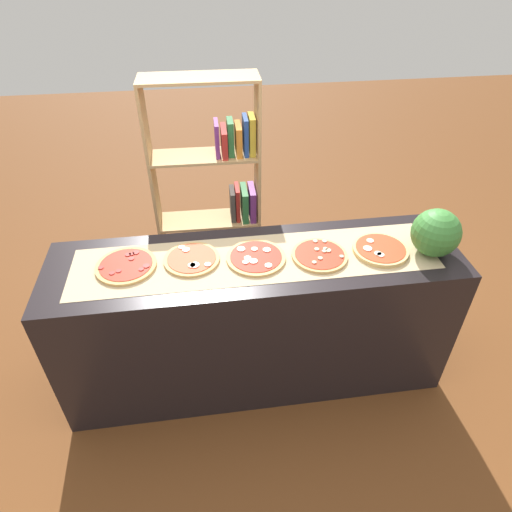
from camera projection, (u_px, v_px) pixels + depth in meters
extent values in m
plane|color=brown|center=(256.00, 368.00, 2.85)|extent=(12.00, 12.00, 0.00)
cube|color=black|center=(256.00, 319.00, 2.58)|extent=(2.19, 0.60, 0.90)
cube|color=tan|center=(256.00, 259.00, 2.30)|extent=(1.90, 0.42, 0.00)
cylinder|color=tan|center=(126.00, 266.00, 2.24)|extent=(0.31, 0.31, 0.02)
cylinder|color=#AD2314|center=(126.00, 264.00, 2.23)|extent=(0.27, 0.27, 0.00)
cylinder|color=maroon|center=(131.00, 259.00, 2.27)|extent=(0.03, 0.03, 0.00)
cylinder|color=maroon|center=(128.00, 254.00, 2.30)|extent=(0.03, 0.03, 0.00)
cylinder|color=maroon|center=(119.00, 271.00, 2.19)|extent=(0.03, 0.03, 0.00)
cylinder|color=maroon|center=(146.00, 266.00, 2.22)|extent=(0.03, 0.03, 0.00)
cylinder|color=maroon|center=(136.00, 252.00, 2.31)|extent=(0.04, 0.04, 0.00)
cylinder|color=maroon|center=(101.00, 267.00, 2.21)|extent=(0.03, 0.03, 0.00)
cylinder|color=maroon|center=(112.00, 273.00, 2.18)|extent=(0.03, 0.03, 0.00)
cylinder|color=maroon|center=(141.00, 269.00, 2.20)|extent=(0.03, 0.03, 0.00)
cylinder|color=maroon|center=(132.00, 254.00, 2.30)|extent=(0.03, 0.03, 0.00)
cylinder|color=tan|center=(192.00, 259.00, 2.29)|extent=(0.29, 0.29, 0.01)
cylinder|color=red|center=(192.00, 258.00, 2.28)|extent=(0.25, 0.25, 0.00)
cylinder|color=#EFE5CC|center=(182.00, 247.00, 2.35)|extent=(0.03, 0.03, 0.00)
cylinder|color=#EFE5CC|center=(195.00, 265.00, 2.23)|extent=(0.05, 0.05, 0.00)
cylinder|color=#EFE5CC|center=(208.00, 264.00, 2.23)|extent=(0.03, 0.03, 0.00)
cylinder|color=#EFE5CC|center=(186.00, 250.00, 2.33)|extent=(0.04, 0.04, 0.00)
cylinder|color=#EFE5CC|center=(192.00, 265.00, 2.23)|extent=(0.04, 0.04, 0.00)
cylinder|color=tan|center=(256.00, 258.00, 2.29)|extent=(0.31, 0.31, 0.01)
cylinder|color=#AD2314|center=(256.00, 257.00, 2.29)|extent=(0.27, 0.27, 0.00)
cylinder|color=#EFE5CC|center=(245.00, 262.00, 2.25)|extent=(0.03, 0.03, 0.00)
cylinder|color=#EFE5CC|center=(254.00, 249.00, 2.33)|extent=(0.03, 0.03, 0.00)
cylinder|color=#EFE5CC|center=(268.00, 265.00, 2.22)|extent=(0.04, 0.04, 0.00)
cylinder|color=#EFE5CC|center=(248.00, 258.00, 2.27)|extent=(0.04, 0.04, 0.00)
cylinder|color=#EFE5CC|center=(253.00, 261.00, 2.25)|extent=(0.04, 0.04, 0.00)
cylinder|color=#EFE5CC|center=(267.00, 250.00, 2.33)|extent=(0.04, 0.04, 0.00)
cylinder|color=#EFE5CC|center=(241.00, 249.00, 2.33)|extent=(0.04, 0.04, 0.00)
cylinder|color=tan|center=(319.00, 255.00, 2.31)|extent=(0.29, 0.29, 0.02)
cylinder|color=red|center=(320.00, 254.00, 2.30)|extent=(0.26, 0.26, 0.00)
cylinder|color=#C6B28E|center=(320.00, 258.00, 2.27)|extent=(0.03, 0.03, 0.01)
cylinder|color=#C6B28E|center=(315.00, 241.00, 2.39)|extent=(0.03, 0.03, 0.01)
cylinder|color=#C6B28E|center=(314.00, 262.00, 2.24)|extent=(0.02, 0.02, 0.01)
cylinder|color=#C6B28E|center=(328.00, 250.00, 2.32)|extent=(0.03, 0.03, 0.01)
cylinder|color=#C6B28E|center=(317.00, 249.00, 2.33)|extent=(0.03, 0.03, 0.01)
cylinder|color=#C6B28E|center=(342.00, 256.00, 2.28)|extent=(0.02, 0.02, 0.01)
cylinder|color=#C6B28E|center=(324.00, 241.00, 2.39)|extent=(0.03, 0.03, 0.01)
cylinder|color=#C6B28E|center=(325.00, 249.00, 2.33)|extent=(0.03, 0.03, 0.01)
cylinder|color=#C6B28E|center=(324.00, 251.00, 2.32)|extent=(0.02, 0.02, 0.01)
cylinder|color=#DBB26B|center=(380.00, 250.00, 2.34)|extent=(0.29, 0.29, 0.02)
cylinder|color=red|center=(381.00, 248.00, 2.34)|extent=(0.26, 0.26, 0.00)
cylinder|color=#EFE5CC|center=(381.00, 255.00, 2.28)|extent=(0.04, 0.04, 0.00)
cylinder|color=#EFE5CC|center=(370.00, 241.00, 2.38)|extent=(0.04, 0.04, 0.00)
cylinder|color=#EFE5CC|center=(378.00, 253.00, 2.29)|extent=(0.04, 0.04, 0.00)
cylinder|color=#EFE5CC|center=(368.00, 248.00, 2.33)|extent=(0.05, 0.05, 0.00)
sphere|color=#387A33|center=(436.00, 233.00, 2.27)|extent=(0.25, 0.25, 0.25)
cube|color=tan|center=(257.00, 187.00, 3.17)|extent=(0.03, 0.26, 1.55)
cube|color=tan|center=(155.00, 192.00, 3.11)|extent=(0.03, 0.26, 1.55)
cube|color=tan|center=(213.00, 272.00, 3.61)|extent=(0.71, 0.28, 0.02)
cube|color=orange|center=(253.00, 260.00, 3.58)|extent=(0.04, 0.22, 0.18)
cube|color=#47423D|center=(247.00, 258.00, 3.56)|extent=(0.05, 0.18, 0.23)
cube|color=#2D753D|center=(241.00, 261.00, 3.57)|extent=(0.04, 0.22, 0.18)
cube|color=silver|center=(237.00, 259.00, 3.55)|extent=(0.04, 0.20, 0.22)
cube|color=gold|center=(232.00, 258.00, 3.54)|extent=(0.03, 0.19, 0.26)
cube|color=tan|center=(209.00, 220.00, 3.30)|extent=(0.71, 0.28, 0.02)
cube|color=#753384|center=(252.00, 202.00, 3.25)|extent=(0.05, 0.22, 0.24)
cube|color=#2D753D|center=(244.00, 203.00, 3.25)|extent=(0.05, 0.22, 0.23)
cube|color=#B22823|center=(238.00, 202.00, 3.23)|extent=(0.03, 0.17, 0.25)
cube|color=#47423D|center=(233.00, 204.00, 3.24)|extent=(0.04, 0.17, 0.23)
cube|color=tan|center=(204.00, 156.00, 2.98)|extent=(0.71, 0.28, 0.02)
cube|color=gold|center=(252.00, 135.00, 2.93)|extent=(0.04, 0.16, 0.26)
cube|color=#234799|center=(245.00, 135.00, 2.93)|extent=(0.03, 0.17, 0.25)
cube|color=orange|center=(238.00, 139.00, 2.94)|extent=(0.04, 0.19, 0.20)
cube|color=#2D753D|center=(230.00, 137.00, 2.93)|extent=(0.04, 0.15, 0.23)
cube|color=#B22823|center=(224.00, 141.00, 2.94)|extent=(0.04, 0.22, 0.18)
cube|color=#753384|center=(217.00, 138.00, 2.92)|extent=(0.03, 0.17, 0.23)
cube|color=tan|center=(198.00, 78.00, 2.67)|extent=(0.71, 0.28, 0.02)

